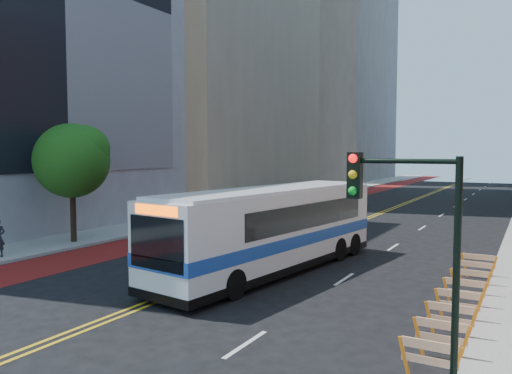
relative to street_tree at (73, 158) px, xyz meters
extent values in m
plane|color=black|center=(11.24, -6.04, -4.91)|extent=(160.00, 160.00, 0.00)
cube|color=gray|center=(-0.76, 23.96, -4.84)|extent=(4.00, 140.00, 0.15)
cube|color=maroon|center=(3.14, 23.96, -4.91)|extent=(3.60, 140.00, 0.01)
cube|color=gold|center=(11.06, 23.96, -4.91)|extent=(0.14, 140.00, 0.01)
cube|color=gold|center=(11.42, 23.96, -4.91)|extent=(0.14, 140.00, 0.01)
cube|color=silver|center=(16.04, -8.04, -4.90)|extent=(0.14, 2.20, 0.01)
cube|color=silver|center=(16.04, -0.04, -4.90)|extent=(0.14, 2.20, 0.01)
cube|color=silver|center=(16.04, 7.96, -4.90)|extent=(0.14, 2.20, 0.01)
cube|color=silver|center=(16.04, 15.96, -4.90)|extent=(0.14, 2.20, 0.01)
cube|color=silver|center=(16.04, 23.96, -4.90)|extent=(0.14, 2.20, 0.01)
cube|color=silver|center=(16.04, 31.96, -4.90)|extent=(0.14, 2.20, 0.01)
cube|color=silver|center=(16.04, 39.96, -4.90)|extent=(0.14, 2.20, 0.01)
cube|color=silver|center=(16.04, 47.96, -4.90)|extent=(0.14, 2.20, 0.01)
cube|color=silver|center=(16.04, 55.96, -4.90)|extent=(0.14, 2.20, 0.01)
cube|color=silver|center=(16.04, 63.96, -4.90)|extent=(0.14, 2.20, 0.01)
cube|color=silver|center=(16.04, 71.96, -4.90)|extent=(0.14, 2.20, 0.01)
cube|color=silver|center=(16.04, 79.96, -4.90)|extent=(0.14, 2.20, 0.01)
cube|color=slate|center=(-12.76, 71.96, 27.59)|extent=(20.00, 26.00, 65.00)
cube|color=orange|center=(20.29, -8.04, -4.41)|extent=(0.32, 0.06, 0.99)
cube|color=orange|center=(21.39, -8.04, -4.41)|extent=(0.32, 0.06, 0.99)
cube|color=orange|center=(20.84, -8.04, -4.01)|extent=(1.25, 0.05, 0.22)
cube|color=orange|center=(20.84, -8.04, -4.36)|extent=(1.25, 0.05, 0.18)
cube|color=orange|center=(20.29, -6.49, -4.41)|extent=(0.32, 0.06, 0.99)
cube|color=orange|center=(21.39, -6.49, -4.41)|extent=(0.32, 0.06, 0.99)
cube|color=orange|center=(20.84, -6.49, -4.01)|extent=(1.25, 0.05, 0.22)
cube|color=orange|center=(20.84, -6.49, -4.36)|extent=(1.25, 0.05, 0.18)
cube|color=orange|center=(20.29, -4.94, -4.41)|extent=(0.32, 0.06, 0.99)
cube|color=orange|center=(21.39, -4.94, -4.41)|extent=(0.32, 0.06, 0.99)
cube|color=orange|center=(20.84, -4.94, -4.01)|extent=(1.25, 0.05, 0.22)
cube|color=orange|center=(20.84, -4.94, -4.36)|extent=(1.25, 0.05, 0.18)
cube|color=orange|center=(20.29, -3.39, -4.41)|extent=(0.32, 0.06, 0.99)
cube|color=orange|center=(21.39, -3.39, -4.41)|extent=(0.32, 0.06, 0.99)
cube|color=orange|center=(20.84, -3.39, -4.01)|extent=(1.25, 0.05, 0.22)
cube|color=orange|center=(20.84, -3.39, -4.36)|extent=(1.25, 0.05, 0.18)
cube|color=orange|center=(20.29, -1.84, -4.41)|extent=(0.32, 0.06, 0.99)
cube|color=orange|center=(21.39, -1.84, -4.41)|extent=(0.32, 0.06, 0.99)
cube|color=orange|center=(20.84, -1.84, -4.01)|extent=(1.25, 0.05, 0.22)
cube|color=orange|center=(20.84, -1.84, -4.36)|extent=(1.25, 0.05, 0.18)
cube|color=orange|center=(20.29, -0.29, -4.41)|extent=(0.32, 0.06, 0.99)
cube|color=orange|center=(21.39, -0.29, -4.41)|extent=(0.32, 0.06, 0.99)
cube|color=orange|center=(20.84, -0.29, -4.01)|extent=(1.25, 0.05, 0.22)
cube|color=orange|center=(20.84, -0.29, -4.36)|extent=(1.25, 0.05, 0.18)
cube|color=orange|center=(20.29, 1.26, -4.41)|extent=(0.32, 0.06, 0.99)
cube|color=orange|center=(21.39, 1.26, -4.41)|extent=(0.32, 0.06, 0.99)
cube|color=orange|center=(20.84, 1.26, -4.01)|extent=(1.25, 0.05, 0.22)
cube|color=orange|center=(20.84, 1.26, -4.36)|extent=(1.25, 0.05, 0.18)
cube|color=orange|center=(20.29, 2.81, -4.41)|extent=(0.32, 0.06, 0.99)
cube|color=orange|center=(21.39, 2.81, -4.41)|extent=(0.32, 0.06, 0.99)
cube|color=orange|center=(20.84, 2.81, -4.01)|extent=(1.25, 0.05, 0.22)
cube|color=orange|center=(20.84, 2.81, -4.36)|extent=(1.25, 0.05, 0.18)
cylinder|color=black|center=(-0.06, -0.04, -3.16)|extent=(0.32, 0.32, 3.20)
sphere|color=#1B4C10|center=(-0.06, -0.04, -0.16)|extent=(4.20, 4.20, 4.20)
sphere|color=#1B4C10|center=(0.54, 0.36, 0.44)|extent=(2.80, 2.80, 2.80)
sphere|color=#1B4C10|center=(-0.56, -0.34, 0.24)|extent=(2.40, 2.40, 2.40)
cylinder|color=black|center=(21.54, -9.54, -2.26)|extent=(0.14, 0.14, 5.00)
cylinder|color=black|center=(20.54, -9.54, 0.14)|extent=(2.00, 0.10, 0.10)
cube|color=black|center=(19.54, -9.54, -0.16)|extent=(0.28, 0.22, 0.95)
sphere|color=red|center=(19.54, -9.68, 0.19)|extent=(0.18, 0.18, 0.18)
sphere|color=yellow|center=(19.54, -9.68, -0.14)|extent=(0.18, 0.18, 0.18)
sphere|color=#0CA526|center=(19.54, -9.68, -0.47)|extent=(0.18, 0.18, 0.18)
cube|color=silver|center=(12.81, -0.30, -2.94)|extent=(4.56, 13.56, 3.16)
cube|color=#18429F|center=(12.81, -0.30, -3.41)|extent=(4.61, 13.61, 0.50)
cube|color=black|center=(12.93, 0.58, -2.42)|extent=(4.11, 9.61, 1.05)
cube|color=black|center=(11.96, -6.87, -2.69)|extent=(2.53, 0.44, 1.77)
cube|color=black|center=(13.66, 6.26, -2.47)|extent=(2.30, 0.41, 1.11)
cube|color=#FF5905|center=(11.96, -6.88, -1.58)|extent=(2.01, 0.35, 0.33)
cube|color=silver|center=(12.81, -0.30, -1.31)|extent=(4.34, 12.89, 0.13)
cube|color=black|center=(12.81, -0.30, -4.52)|extent=(4.60, 13.60, 0.33)
cylinder|color=black|center=(10.97, -4.36, -4.36)|extent=(0.47, 1.14, 1.11)
cylinder|color=black|center=(13.56, -4.69, -4.36)|extent=(0.47, 1.14, 1.11)
cylinder|color=black|center=(11.99, 3.56, -4.36)|extent=(0.47, 1.14, 1.11)
cylinder|color=black|center=(14.59, 3.22, -4.36)|extent=(0.47, 1.14, 1.11)
cylinder|color=black|center=(12.20, 5.14, -4.36)|extent=(0.47, 1.14, 1.11)
cylinder|color=black|center=(14.79, 4.81, -4.36)|extent=(0.47, 1.14, 1.11)
imported|color=black|center=(1.94, 18.97, -4.21)|extent=(2.45, 4.37, 1.40)
imported|color=black|center=(4.93, 23.05, -4.27)|extent=(2.48, 4.11, 1.28)
imported|color=black|center=(1.94, 35.59, -4.12)|extent=(2.41, 5.51, 1.58)
camera|label=1|loc=(22.79, -19.44, 0.31)|focal=35.00mm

